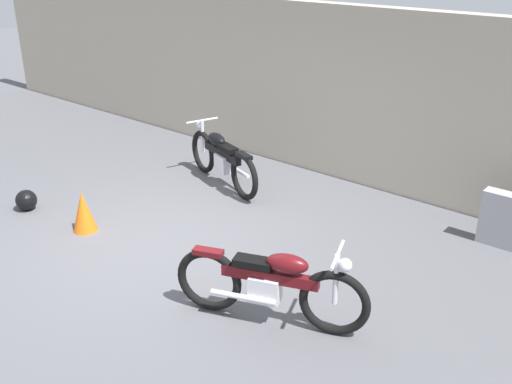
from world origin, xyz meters
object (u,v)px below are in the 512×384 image
at_px(stone_marker, 509,221).
at_px(helmet, 26,200).
at_px(traffic_cone, 84,212).
at_px(motorcycle_maroon, 271,285).
at_px(motorcycle_black, 222,158).

distance_m(stone_marker, helmet, 6.53).
relative_size(stone_marker, helmet, 2.37).
xyz_separation_m(stone_marker, helmet, (-5.63, -3.30, -0.20)).
distance_m(stone_marker, traffic_cone, 5.44).
bearing_deg(motorcycle_maroon, traffic_cone, 158.62).
height_order(helmet, motorcycle_black, motorcycle_black).
bearing_deg(stone_marker, traffic_cone, -144.66).
height_order(helmet, traffic_cone, traffic_cone).
bearing_deg(stone_marker, helmet, -149.58).
height_order(stone_marker, helmet, stone_marker).
relative_size(stone_marker, traffic_cone, 1.29).
distance_m(helmet, motorcycle_black, 2.93).
xyz_separation_m(helmet, motorcycle_black, (1.49, 2.51, 0.29)).
relative_size(helmet, motorcycle_black, 0.15).
bearing_deg(traffic_cone, helmet, -172.55).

